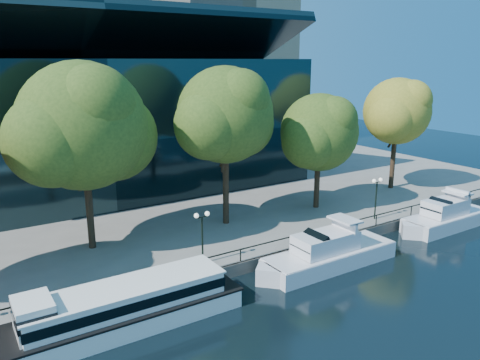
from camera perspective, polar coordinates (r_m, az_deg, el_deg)
ground at (r=34.20m, az=3.09°, el=-13.25°), size 160.00×160.00×0.00m
promenade at (r=65.26m, az=-15.87°, el=0.23°), size 90.00×67.08×1.00m
railing at (r=35.80m, az=0.06°, el=-8.49°), size 88.20×0.08×0.99m
convention_building at (r=58.42m, az=-18.83°, el=6.40°), size 50.00×24.57×21.43m
tour_boat at (r=30.04m, az=-15.42°, el=-14.99°), size 17.11×3.82×3.25m
cruiser_near at (r=37.70m, az=10.40°, el=-8.82°), size 12.80×3.30×3.71m
cruiser_far at (r=49.46m, az=23.66°, el=-4.13°), size 11.31×3.13×3.69m
tree_2 at (r=37.99m, az=-18.30°, el=5.95°), size 12.40×10.17×14.93m
tree_3 at (r=41.98m, az=-1.55°, el=7.68°), size 10.78×8.84×14.45m
tree_4 at (r=47.82m, az=9.80°, el=5.55°), size 9.75×8.00×11.75m
tree_5 at (r=57.52m, az=18.72°, el=7.78°), size 9.57×7.84×12.98m
lamp_1 at (r=34.85m, az=-4.65°, el=-5.58°), size 1.26×0.36×4.03m
lamp_2 at (r=46.26m, az=16.32°, el=-1.07°), size 1.26×0.36×4.03m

